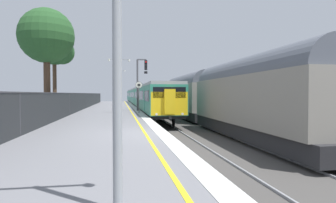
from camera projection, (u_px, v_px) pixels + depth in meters
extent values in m
cube|color=slate|center=(95.00, 146.00, 12.18)|extent=(6.40, 110.00, 1.00)
cube|color=silver|center=(162.00, 133.00, 12.65)|extent=(0.60, 110.00, 0.01)
cube|color=yellow|center=(145.00, 133.00, 12.53)|extent=(0.12, 110.00, 0.01)
cube|color=#423F3D|center=(283.00, 153.00, 13.64)|extent=(11.00, 110.00, 0.20)
cube|color=gray|center=(184.00, 154.00, 12.84)|extent=(0.07, 110.00, 0.08)
cube|color=gray|center=(215.00, 153.00, 13.08)|extent=(0.07, 110.00, 0.08)
cube|color=gray|center=(267.00, 151.00, 13.50)|extent=(0.07, 110.00, 0.08)
cube|color=gray|center=(295.00, 150.00, 13.74)|extent=(0.07, 110.00, 0.08)
cube|color=#2D846B|center=(153.00, 98.00, 30.83)|extent=(2.80, 20.65, 2.30)
cube|color=black|center=(153.00, 110.00, 30.87)|extent=(2.64, 20.05, 0.25)
cube|color=#999E9E|center=(153.00, 86.00, 30.80)|extent=(2.68, 20.65, 0.24)
cube|color=black|center=(140.00, 95.00, 30.59)|extent=(0.02, 19.05, 0.84)
cube|color=teal|center=(144.00, 100.00, 25.51)|extent=(0.03, 1.10, 1.90)
cube|color=teal|center=(137.00, 98.00, 35.69)|extent=(0.03, 1.10, 1.90)
cylinder|color=black|center=(154.00, 121.00, 23.14)|extent=(0.12, 0.84, 0.84)
cylinder|color=black|center=(173.00, 121.00, 23.40)|extent=(0.12, 0.84, 0.84)
cylinder|color=black|center=(141.00, 110.00, 38.36)|extent=(0.12, 0.84, 0.84)
cylinder|color=black|center=(152.00, 110.00, 38.62)|extent=(0.12, 0.84, 0.84)
cube|color=#2D846B|center=(140.00, 96.00, 51.78)|extent=(2.80, 20.65, 2.30)
cube|color=black|center=(140.00, 103.00, 51.81)|extent=(2.64, 20.05, 0.25)
cube|color=#999E9E|center=(140.00, 89.00, 51.74)|extent=(2.68, 20.65, 0.24)
cube|color=black|center=(132.00, 95.00, 51.54)|extent=(0.02, 19.05, 0.84)
cube|color=teal|center=(133.00, 97.00, 46.46)|extent=(0.03, 1.10, 1.90)
cube|color=teal|center=(131.00, 97.00, 56.63)|extent=(0.03, 1.10, 1.90)
cylinder|color=black|center=(138.00, 108.00, 44.08)|extent=(0.12, 0.84, 0.84)
cylinder|color=black|center=(148.00, 108.00, 44.34)|extent=(0.12, 0.84, 0.84)
cylinder|color=black|center=(133.00, 105.00, 59.31)|extent=(0.12, 0.84, 0.84)
cylinder|color=black|center=(141.00, 105.00, 59.57)|extent=(0.12, 0.84, 0.84)
cube|color=#2D846B|center=(134.00, 96.00, 72.72)|extent=(2.80, 20.65, 2.30)
cube|color=black|center=(134.00, 101.00, 72.76)|extent=(2.64, 20.05, 0.25)
cube|color=#999E9E|center=(134.00, 91.00, 72.69)|extent=(2.68, 20.65, 0.24)
cube|color=black|center=(128.00, 94.00, 72.48)|extent=(0.02, 19.05, 0.84)
cube|color=teal|center=(129.00, 96.00, 67.40)|extent=(0.03, 1.10, 1.90)
cube|color=teal|center=(128.00, 96.00, 77.58)|extent=(0.03, 1.10, 1.90)
cylinder|color=black|center=(132.00, 104.00, 65.03)|extent=(0.12, 0.84, 0.84)
cylinder|color=black|center=(139.00, 104.00, 65.29)|extent=(0.12, 0.84, 0.84)
cylinder|color=black|center=(130.00, 102.00, 80.26)|extent=(0.12, 0.84, 0.84)
cylinder|color=black|center=(135.00, 102.00, 80.52)|extent=(0.12, 0.84, 0.84)
cube|color=yellow|center=(169.00, 104.00, 20.70)|extent=(2.70, 0.10, 1.70)
cube|color=black|center=(169.00, 93.00, 20.67)|extent=(2.40, 0.08, 0.80)
cube|color=yellow|center=(170.00, 102.00, 20.56)|extent=(0.80, 0.24, 1.80)
cylinder|color=white|center=(156.00, 114.00, 20.50)|extent=(0.18, 0.06, 0.18)
cylinder|color=white|center=(182.00, 114.00, 20.82)|extent=(0.18, 0.06, 0.18)
cylinder|color=black|center=(170.00, 118.00, 20.44)|extent=(0.20, 0.35, 0.20)
cube|color=black|center=(140.00, 88.00, 51.74)|extent=(0.60, 0.90, 0.20)
cube|color=#232326|center=(250.00, 130.00, 16.81)|extent=(2.30, 14.87, 0.79)
cube|color=gray|center=(250.00, 100.00, 16.77)|extent=(2.60, 14.07, 2.70)
cylinder|color=#515660|center=(251.00, 77.00, 16.73)|extent=(2.39, 13.67, 2.39)
cylinder|color=black|center=(293.00, 150.00, 11.33)|extent=(0.12, 0.84, 0.84)
cylinder|color=black|center=(329.00, 149.00, 11.59)|extent=(0.12, 0.84, 0.84)
cylinder|color=black|center=(209.00, 123.00, 22.05)|extent=(0.12, 0.84, 0.84)
cylinder|color=black|center=(228.00, 122.00, 22.31)|extent=(0.12, 0.84, 0.84)
cube|color=#232326|center=(188.00, 113.00, 32.26)|extent=(2.30, 14.87, 0.79)
cube|color=gray|center=(188.00, 97.00, 32.22)|extent=(2.60, 14.07, 2.70)
cylinder|color=#515660|center=(188.00, 85.00, 32.18)|extent=(2.39, 13.67, 2.39)
cylinder|color=black|center=(193.00, 118.00, 26.78)|extent=(0.12, 0.84, 0.84)
cylinder|color=black|center=(209.00, 117.00, 27.04)|extent=(0.12, 0.84, 0.84)
cylinder|color=black|center=(172.00, 111.00, 37.50)|extent=(0.12, 0.84, 0.84)
cylinder|color=black|center=(184.00, 111.00, 37.76)|extent=(0.12, 0.84, 0.84)
cylinder|color=#47474C|center=(137.00, 85.00, 29.11)|extent=(0.18, 0.18, 5.20)
cube|color=#47474C|center=(142.00, 60.00, 29.12)|extent=(0.90, 0.12, 0.12)
cube|color=black|center=(146.00, 65.00, 29.20)|extent=(0.28, 0.20, 1.00)
cylinder|color=red|center=(146.00, 62.00, 29.07)|extent=(0.16, 0.04, 0.16)
cylinder|color=black|center=(146.00, 65.00, 29.08)|extent=(0.16, 0.04, 0.16)
cylinder|color=black|center=(146.00, 68.00, 29.09)|extent=(0.16, 0.04, 0.16)
cube|color=black|center=(146.00, 73.00, 29.22)|extent=(0.32, 0.16, 0.24)
cylinder|color=#59595B|center=(139.00, 99.00, 25.52)|extent=(0.08, 0.08, 2.46)
cylinder|color=black|center=(139.00, 85.00, 25.49)|extent=(0.59, 0.02, 0.59)
cylinder|color=silver|center=(139.00, 85.00, 25.48)|extent=(0.56, 0.02, 0.56)
cube|color=black|center=(139.00, 85.00, 25.46)|extent=(0.24, 0.01, 0.18)
cylinder|color=#93999E|center=(117.00, 46.00, 4.16)|extent=(0.14, 0.14, 4.85)
cylinder|color=#93999E|center=(119.00, 86.00, 26.08)|extent=(0.14, 0.14, 4.95)
cube|color=#93999E|center=(124.00, 60.00, 26.09)|extent=(0.90, 0.08, 0.08)
cylinder|color=silver|center=(129.00, 60.00, 26.17)|extent=(0.20, 0.20, 0.18)
cube|color=#93999E|center=(114.00, 59.00, 25.94)|extent=(0.90, 0.08, 0.08)
cylinder|color=silver|center=(109.00, 60.00, 25.87)|extent=(0.20, 0.20, 0.18)
cylinder|color=#93999E|center=(119.00, 87.00, 47.98)|extent=(0.14, 0.14, 5.75)
cube|color=#93999E|center=(122.00, 70.00, 47.98)|extent=(0.90, 0.08, 0.08)
cylinder|color=silver|center=(125.00, 71.00, 48.06)|extent=(0.20, 0.20, 0.18)
cube|color=#93999E|center=(117.00, 70.00, 47.83)|extent=(0.90, 0.08, 0.08)
cylinder|color=silver|center=(114.00, 71.00, 47.76)|extent=(0.20, 0.20, 0.18)
cube|color=#282B2D|center=(20.00, 114.00, 11.65)|extent=(0.03, 99.00, 1.78)
cube|color=#38383D|center=(19.00, 92.00, 11.63)|extent=(0.06, 99.00, 0.06)
cylinder|color=#38383D|center=(20.00, 114.00, 11.65)|extent=(0.07, 0.07, 1.78)
cylinder|color=#38383D|center=(69.00, 104.00, 23.18)|extent=(0.07, 0.07, 1.78)
cylinder|color=#38383D|center=(86.00, 101.00, 34.70)|extent=(0.07, 0.07, 1.78)
cylinder|color=#38383D|center=(94.00, 99.00, 46.22)|extent=(0.07, 0.07, 1.78)
cylinder|color=#38383D|center=(99.00, 98.00, 57.74)|extent=(0.07, 0.07, 1.78)
cylinder|color=#473323|center=(47.00, 85.00, 19.45)|extent=(0.44, 0.44, 4.64)
sphere|color=#234C23|center=(47.00, 36.00, 19.36)|extent=(3.68, 3.68, 3.68)
sphere|color=#234C23|center=(43.00, 42.00, 19.18)|extent=(2.37, 2.37, 2.37)
cylinder|color=#473323|center=(55.00, 84.00, 27.64)|extent=(0.36, 0.36, 5.31)
sphere|color=#234C23|center=(54.00, 46.00, 27.54)|extent=(3.52, 3.52, 3.52)
sphere|color=#234C23|center=(62.00, 52.00, 28.24)|extent=(2.42, 2.42, 2.42)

